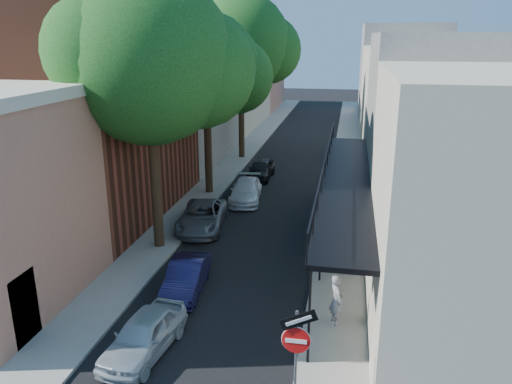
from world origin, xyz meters
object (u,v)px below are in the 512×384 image
at_px(parked_car_c, 202,217).
at_px(pedestrian, 336,300).
at_px(parked_car_d, 246,191).
at_px(sign_post, 296,344).
at_px(oak_near, 161,62).
at_px(parked_car_e, 261,169).
at_px(oak_far, 248,45).
at_px(parked_car_a, 144,335).
at_px(parked_car_b, 186,277).
at_px(oak_mid, 214,70).

height_order(parked_car_c, pedestrian, pedestrian).
bearing_deg(parked_car_d, pedestrian, -71.97).
bearing_deg(parked_car_d, sign_post, -80.51).
xyz_separation_m(oak_near, parked_car_e, (1.97, 11.50, -7.27)).
height_order(sign_post, oak_far, oak_far).
relative_size(sign_post, parked_car_a, 0.86).
bearing_deg(sign_post, pedestrian, 78.85).
height_order(parked_car_c, parked_car_d, parked_car_c).
relative_size(parked_car_b, parked_car_e, 0.96).
distance_m(sign_post, parked_car_b, 7.30).
bearing_deg(parked_car_a, parked_car_b, 96.53).
distance_m(oak_mid, parked_car_e, 7.62).
bearing_deg(parked_car_c, parked_car_b, -85.48).
xyz_separation_m(parked_car_b, parked_car_c, (-1.20, 6.06, 0.04)).
height_order(oak_near, parked_car_e, oak_near).
relative_size(oak_near, oak_far, 0.96).
xyz_separation_m(oak_mid, parked_car_e, (2.02, 3.53, -6.45)).
height_order(oak_far, pedestrian, oak_far).
distance_m(oak_far, parked_car_d, 12.93).
xyz_separation_m(oak_mid, parked_car_d, (2.02, -1.19, -6.47)).
bearing_deg(oak_near, parked_car_d, 73.83).
xyz_separation_m(oak_near, parked_car_c, (0.77, 2.28, -7.27)).
distance_m(parked_car_c, parked_car_d, 4.67).
relative_size(parked_car_a, parked_car_c, 0.79).
bearing_deg(parked_car_d, oak_near, -112.52).
height_order(oak_mid, parked_car_b, oak_mid).
height_order(parked_car_a, parked_car_b, parked_car_a).
xyz_separation_m(oak_mid, parked_car_a, (1.99, -15.51, -6.46)).
xyz_separation_m(sign_post, pedestrian, (0.83, 4.19, -1.08)).
bearing_deg(oak_near, pedestrian, -34.74).
xyz_separation_m(parked_car_a, parked_car_d, (0.03, 14.32, -0.01)).
distance_m(oak_far, parked_car_b, 22.25).
height_order(parked_car_d, pedestrian, pedestrian).
distance_m(sign_post, parked_car_d, 16.77).
xyz_separation_m(sign_post, parked_car_a, (-4.59, 1.75, -1.44)).
relative_size(parked_car_b, parked_car_d, 0.85).
bearing_deg(pedestrian, oak_near, 32.42).
bearing_deg(oak_near, sign_post, -54.91).
bearing_deg(oak_mid, parked_car_c, -81.82).
bearing_deg(oak_mid, oak_near, -89.63).
height_order(oak_near, oak_far, oak_far).
bearing_deg(parked_car_c, oak_near, -115.32).
height_order(parked_car_b, parked_car_e, parked_car_e).
bearing_deg(parked_car_b, parked_car_d, 85.13).
height_order(oak_mid, parked_car_c, oak_mid).
distance_m(oak_near, parked_car_e, 13.75).
height_order(sign_post, oak_near, oak_near).
xyz_separation_m(oak_near, oak_far, (0.01, 17.01, 0.38)).
distance_m(oak_near, parked_car_a, 10.66).
height_order(oak_mid, oak_far, oak_far).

